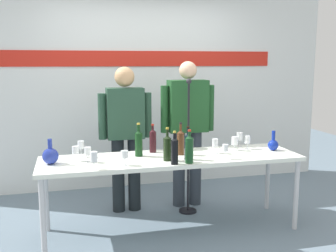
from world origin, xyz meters
TOP-DOWN VIEW (x-y plane):
  - ground_plane at (0.00, 0.00)m, footprint 10.00×10.00m
  - back_wall at (0.00, 1.59)m, footprint 5.22×0.11m
  - display_table at (0.00, 0.00)m, footprint 2.56×0.69m
  - decanter_blue_left at (-1.15, 0.01)m, footprint 0.15×0.15m
  - decanter_blue_right at (1.11, 0.01)m, footprint 0.11×0.11m
  - presenter_left at (-0.36, 0.65)m, footprint 0.59×0.22m
  - presenter_right at (0.36, 0.65)m, footprint 0.64×0.22m
  - wine_bottle_0 at (-0.31, 0.11)m, footprint 0.08×0.08m
  - wine_bottle_1 at (-0.08, -0.13)m, footprint 0.07×0.07m
  - wine_bottle_2 at (0.12, -0.15)m, footprint 0.06×0.06m
  - wine_bottle_3 at (-0.05, -0.28)m, footprint 0.07×0.07m
  - wine_bottle_4 at (0.09, -0.28)m, footprint 0.08×0.08m
  - wine_bottle_5 at (-0.14, 0.24)m, footprint 0.07×0.07m
  - wine_bottle_6 at (0.11, 0.06)m, footprint 0.07×0.07m
  - wine_glass_left_0 at (-0.87, 0.22)m, footprint 0.06×0.06m
  - wine_glass_left_1 at (-0.81, -0.01)m, footprint 0.06×0.06m
  - wine_glass_left_2 at (-0.92, 0.06)m, footprint 0.06×0.06m
  - wine_glass_left_3 at (-0.77, -0.28)m, footprint 0.06×0.06m
  - wine_glass_left_4 at (-0.50, -0.21)m, footprint 0.07×0.07m
  - wine_glass_right_0 at (0.87, 0.13)m, footprint 0.06×0.06m
  - wine_glass_right_1 at (0.85, 0.28)m, footprint 0.07×0.07m
  - wine_glass_right_2 at (0.47, 0.03)m, footprint 0.06×0.06m
  - wine_glass_right_3 at (0.47, -0.22)m, footprint 0.06×0.06m
  - wine_glass_right_4 at (0.71, 0.10)m, footprint 0.07×0.07m
  - microphone_stand at (0.30, 0.42)m, footprint 0.20×0.20m

SIDE VIEW (x-z plane):
  - ground_plane at x=0.00m, z-range 0.00..0.00m
  - microphone_stand at x=0.30m, z-range -0.25..1.26m
  - display_table at x=0.00m, z-range 0.33..1.09m
  - decanter_blue_right at x=1.11m, z-range 0.72..0.93m
  - decanter_blue_left at x=-1.15m, z-range 0.72..0.96m
  - wine_glass_left_4 at x=-0.50m, z-range 0.79..0.93m
  - wine_glass_right_0 at x=0.87m, z-range 0.79..0.93m
  - wine_glass_right_4 at x=0.71m, z-range 0.79..0.94m
  - wine_glass_left_1 at x=-0.81m, z-range 0.79..0.94m
  - wine_glass_left_2 at x=-0.92m, z-range 0.79..0.94m
  - wine_glass_right_2 at x=0.47m, z-range 0.79..0.94m
  - wine_glass_right_3 at x=0.47m, z-range 0.80..0.94m
  - wine_glass_right_1 at x=0.85m, z-range 0.79..0.95m
  - wine_glass_left_3 at x=-0.77m, z-range 0.79..0.95m
  - wine_glass_left_0 at x=-0.87m, z-range 0.80..0.96m
  - wine_bottle_5 at x=-0.14m, z-range 0.74..1.04m
  - wine_bottle_1 at x=-0.08m, z-range 0.73..1.05m
  - wine_bottle_3 at x=-0.05m, z-range 0.74..1.05m
  - wine_bottle_6 at x=0.11m, z-range 0.73..1.06m
  - wine_bottle_2 at x=0.12m, z-range 0.74..1.06m
  - wine_bottle_0 at x=-0.31m, z-range 0.74..1.07m
  - wine_bottle_4 at x=0.09m, z-range 0.75..1.06m
  - presenter_left at x=-0.36m, z-range 0.12..1.75m
  - presenter_right at x=0.36m, z-range 0.13..1.82m
  - back_wall at x=0.00m, z-range 0.00..3.00m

